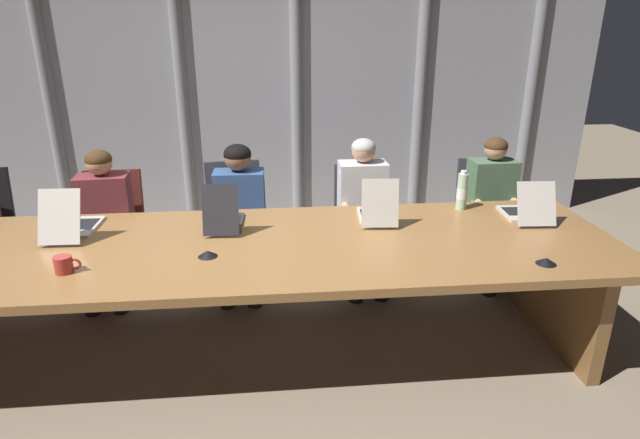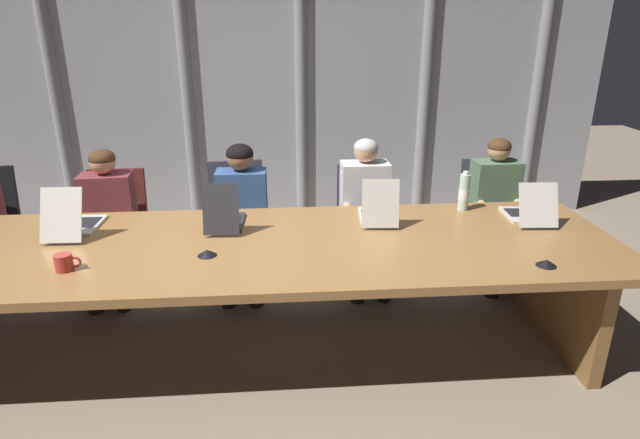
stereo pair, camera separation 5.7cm
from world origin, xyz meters
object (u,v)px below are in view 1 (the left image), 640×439
at_px(office_chair_right_end, 483,231).
at_px(person_right_mid, 364,207).
at_px(laptop_right_mid, 377,212).
at_px(conference_mic_middle, 208,254).
at_px(office_chair_center, 237,240).
at_px(coffee_mug_far, 64,264).
at_px(laptop_left_mid, 73,224).
at_px(water_bottle_primary, 462,192).
at_px(laptop_right_end, 526,210).
at_px(person_center, 240,211).
at_px(conference_mic_left_side, 546,261).
at_px(person_left_mid, 104,218).
at_px(laptop_center, 224,219).
at_px(person_right_end, 494,204).
at_px(office_chair_right_mid, 361,237).
at_px(office_chair_left_mid, 115,246).

xyz_separation_m(office_chair_right_end, person_right_mid, (-1.04, -0.16, 0.31)).
xyz_separation_m(laptop_right_mid, conference_mic_middle, (-1.05, -0.46, -0.04)).
height_order(office_chair_center, coffee_mug_far, office_chair_center).
bearing_deg(laptop_left_mid, water_bottle_primary, -83.91).
distance_m(person_right_mid, coffee_mug_far, 2.14).
distance_m(laptop_right_end, person_center, 2.02).
xyz_separation_m(laptop_right_mid, person_right_mid, (0.02, 0.58, -0.17)).
bearing_deg(conference_mic_left_side, conference_mic_middle, 171.42).
bearing_deg(person_left_mid, laptop_center, 52.70).
distance_m(office_chair_center, person_right_end, 2.05).
relative_size(office_chair_right_end, person_center, 0.80).
bearing_deg(office_chair_center, laptop_left_mid, -56.80).
bearing_deg(conference_mic_left_side, person_right_mid, 119.98).
bearing_deg(person_right_end, person_right_mid, -91.27).
bearing_deg(person_right_end, office_chair_right_mid, -99.91).
relative_size(person_left_mid, person_center, 0.98).
height_order(laptop_right_mid, person_center, person_center).
bearing_deg(person_center, person_right_mid, 91.08).
relative_size(office_chair_left_mid, person_right_mid, 0.77).
bearing_deg(laptop_right_mid, person_left_mid, 78.09).
relative_size(person_left_mid, conference_mic_middle, 10.10).
bearing_deg(laptop_center, conference_mic_left_side, -109.60).
bearing_deg(laptop_center, laptop_left_mid, 91.85).
height_order(laptop_right_mid, conference_mic_left_side, laptop_right_mid).
height_order(office_chair_center, person_left_mid, person_left_mid).
relative_size(office_chair_right_end, person_right_mid, 0.79).
bearing_deg(laptop_left_mid, laptop_right_end, -88.87).
height_order(office_chair_left_mid, person_right_end, person_right_end).
height_order(laptop_left_mid, laptop_right_mid, laptop_left_mid).
relative_size(laptop_center, office_chair_right_mid, 0.47).
height_order(person_right_mid, person_right_end, person_right_mid).
height_order(office_chair_left_mid, office_chair_right_end, office_chair_right_end).
xyz_separation_m(laptop_left_mid, office_chair_center, (0.94, 0.76, -0.47)).
height_order(laptop_left_mid, person_center, person_center).
height_order(laptop_right_end, person_center, person_center).
distance_m(laptop_left_mid, office_chair_right_end, 3.11).
relative_size(laptop_center, conference_mic_left_side, 3.78).
distance_m(laptop_right_end, person_left_mid, 2.97).
bearing_deg(office_chair_right_end, laptop_right_end, 2.69).
distance_m(person_center, water_bottle_primary, 1.62).
relative_size(person_right_mid, water_bottle_primary, 4.19).
bearing_deg(coffee_mug_far, water_bottle_primary, 17.62).
height_order(laptop_right_end, office_chair_right_mid, laptop_right_end).
xyz_separation_m(office_chair_center, person_left_mid, (-0.94, -0.16, 0.28)).
xyz_separation_m(person_right_mid, coffee_mug_far, (-1.79, -1.17, 0.15)).
bearing_deg(office_chair_center, office_chair_right_end, 84.06).
bearing_deg(laptop_right_end, office_chair_center, 71.65).
bearing_deg(office_chair_right_mid, laptop_right_end, 56.16).
bearing_deg(laptop_left_mid, laptop_right_mid, -87.60).
relative_size(person_center, conference_mic_middle, 10.29).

